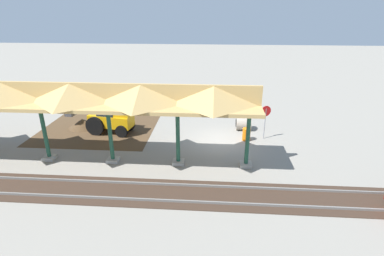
{
  "coord_description": "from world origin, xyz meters",
  "views": [
    {
      "loc": [
        0.54,
        19.48,
        8.78
      ],
      "look_at": [
        1.84,
        1.71,
        1.6
      ],
      "focal_mm": 28.0,
      "sensor_mm": 36.0,
      "label": 1
    }
  ],
  "objects": [
    {
      "name": "ground_plane",
      "position": [
        0.0,
        0.0,
        0.0
      ],
      "size": [
        120.0,
        120.0,
        0.0
      ],
      "primitive_type": "plane",
      "color": "gray"
    },
    {
      "name": "dirt_work_zone",
      "position": [
        9.4,
        -1.37,
        0.0
      ],
      "size": [
        8.64,
        7.0,
        0.01
      ],
      "primitive_type": "cube",
      "color": "#4C3823",
      "rests_on": "ground"
    },
    {
      "name": "platform_canopy",
      "position": [
        8.6,
        3.57,
        4.18
      ],
      "size": [
        21.41,
        3.2,
        4.9
      ],
      "color": "#9E998E",
      "rests_on": "ground"
    },
    {
      "name": "rail_tracks",
      "position": [
        0.0,
        6.74,
        0.03
      ],
      "size": [
        60.0,
        2.58,
        0.15
      ],
      "color": "slate",
      "rests_on": "ground"
    },
    {
      "name": "stop_sign",
      "position": [
        -3.16,
        -0.61,
        1.78
      ],
      "size": [
        0.73,
        0.29,
        2.47
      ],
      "color": "gray",
      "rests_on": "ground"
    },
    {
      "name": "backhoe",
      "position": [
        8.23,
        -0.97,
        1.26
      ],
      "size": [
        5.33,
        2.13,
        2.82
      ],
      "color": "orange",
      "rests_on": "ground"
    },
    {
      "name": "dirt_mound",
      "position": [
        10.72,
        -1.79,
        0.0
      ],
      "size": [
        4.27,
        4.27,
        1.4
      ],
      "primitive_type": "cone",
      "color": "#4C3823",
      "rests_on": "ground"
    },
    {
      "name": "concrete_pipe",
      "position": [
        -1.84,
        -2.24,
        0.53
      ],
      "size": [
        1.15,
        1.09,
        1.06
      ],
      "color": "#9E9384",
      "rests_on": "ground"
    },
    {
      "name": "traffic_barrel",
      "position": [
        -1.88,
        -0.21,
        0.45
      ],
      "size": [
        0.56,
        0.56,
        0.9
      ],
      "primitive_type": "cylinder",
      "color": "orange",
      "rests_on": "ground"
    }
  ]
}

